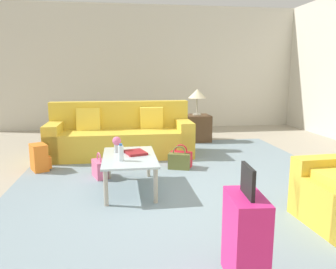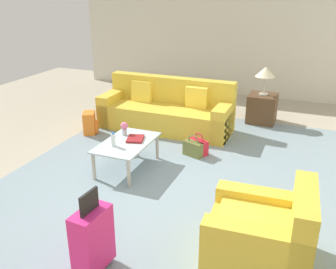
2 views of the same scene
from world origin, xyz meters
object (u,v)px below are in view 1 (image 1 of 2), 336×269
Objects in this scene: handbag_red at (181,159)px; backpack_orange at (40,158)px; flower_vase at (117,143)px; side_table at (197,128)px; water_bottle at (121,153)px; suitcase_magenta at (245,238)px; couch at (121,137)px; coffee_table_book at (135,152)px; coffee_table at (129,161)px; handbag_olive at (179,161)px; table_lamp at (197,94)px; handbag_pink at (99,169)px.

handbag_red is 0.89× the size of backpack_orange.
flower_vase is 0.37× the size of side_table.
water_bottle is 1.00× the size of flower_vase.
suitcase_magenta is 2.12× the size of backpack_orange.
water_bottle reaches higher than side_table.
couch is 1.30m from handbag_red.
coffee_table_book is at bearing 150.64° from water_bottle.
coffee_table is (1.80, 0.10, 0.06)m from couch.
water_bottle reaches higher than handbag_red.
coffee_table_book is (-0.12, 0.08, 0.07)m from coffee_table.
table_lamp is at bearing 159.88° from handbag_olive.
handbag_red is (-0.11, 0.05, 0.00)m from handbag_olive.
coffee_table_book reaches higher than handbag_pink.
table_lamp is 0.64× the size of suitcase_magenta.
coffee_table is 1.92× the size of table_lamp.
couch is 6.81× the size of handbag_olive.
couch is 6.81× the size of handbag_red.
table_lamp reaches higher than side_table.
couch is 1.69m from coffee_table_book.
suitcase_magenta is 2.90m from handbag_red.
couch is 1.43m from backpack_orange.
water_bottle is at bearing 44.67° from backpack_orange.
handbag_red is (-0.67, 0.96, -0.42)m from flower_vase.
coffee_table is 1.65m from backpack_orange.
side_table is at bearing 122.12° from couch.
suitcase_magenta is (2.22, 0.85, -0.19)m from flower_vase.
handbag_red is at bearing 137.67° from coffee_table.
suitcase_magenta is (4.80, -0.80, 0.08)m from side_table.
handbag_olive is at bearing 135.61° from coffee_table.
table_lamp is at bearing 151.82° from coffee_table.
flower_vase is 0.57× the size of handbag_olive.
backpack_orange is (-3.00, -1.99, -0.16)m from suitcase_magenta.
coffee_table is 5.11× the size of flower_vase.
table_lamp reaches higher than coffee_table_book.
side_table is (-2.68, 1.42, -0.17)m from coffee_table_book.
table_lamp is at bearing 0.00° from side_table.
side_table is 2.16m from handbag_olive.
flower_vase is at bearing -32.60° from side_table.
suitcase_magenta reaches higher than handbag_red.
couch is 3.88m from suitcase_magenta.
side_table reaches higher than handbag_olive.
flower_vase is 0.57× the size of handbag_pink.
handbag_pink is at bearing -147.83° from coffee_table_book.
coffee_table is 2.92× the size of handbag_pink.
couch reaches higher than water_bottle.
couch is at bearing -176.81° from coffee_table.
handbag_red is (0.91, 0.91, -0.18)m from couch.
suitcase_magenta is at bearing -9.46° from side_table.
table_lamp is at bearing 135.10° from coffee_table_book.
flower_vase reaches higher than side_table.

